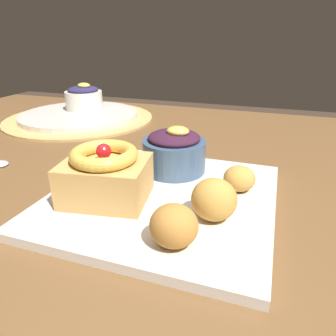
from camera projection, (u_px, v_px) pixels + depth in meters
name	position (u px, v px, depth m)	size (l,w,h in m)	color
dining_table	(168.00, 214.00, 0.55)	(1.50, 0.92, 0.73)	brown
woven_placemat	(80.00, 118.00, 0.80)	(0.37, 0.37, 0.01)	tan
front_plate	(163.00, 197.00, 0.41)	(0.28, 0.28, 0.01)	silver
cake_slice	(106.00, 175.00, 0.38)	(0.11, 0.10, 0.07)	tan
berry_ramekin	(174.00, 151.00, 0.46)	(0.09, 0.09, 0.07)	#3D5675
fritter_front	(214.00, 199.00, 0.34)	(0.05, 0.05, 0.05)	gold
fritter_middle	(239.00, 178.00, 0.41)	(0.04, 0.04, 0.03)	gold
fritter_back	(174.00, 226.00, 0.30)	(0.05, 0.05, 0.04)	#BC7F38
back_plate	(80.00, 115.00, 0.80)	(0.30, 0.30, 0.01)	silver
back_ramekin	(84.00, 98.00, 0.82)	(0.10, 0.10, 0.07)	silver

